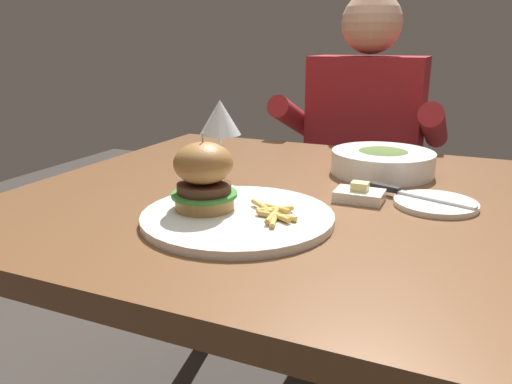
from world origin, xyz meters
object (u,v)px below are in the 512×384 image
(table_knife, at_px, (410,193))
(diner_person, at_px, (362,182))
(bread_plate, at_px, (436,204))
(main_plate, at_px, (238,217))
(burger_sandwich, at_px, (204,176))
(wine_glass, at_px, (220,121))
(butter_dish, at_px, (359,194))
(soup_bowl, at_px, (382,161))

(table_knife, bearing_deg, diner_person, 108.07)
(bread_plate, bearing_deg, main_plate, -144.23)
(burger_sandwich, xyz_separation_m, table_knife, (0.31, 0.23, -0.06))
(wine_glass, xyz_separation_m, diner_person, (0.12, 0.81, -0.32))
(bread_plate, relative_size, table_knife, 0.75)
(main_plate, bearing_deg, butter_dish, 49.83)
(table_knife, bearing_deg, butter_dish, -156.26)
(main_plate, relative_size, burger_sandwich, 2.48)
(bread_plate, relative_size, diner_person, 0.13)
(soup_bowl, height_order, diner_person, diner_person)
(main_plate, height_order, burger_sandwich, burger_sandwich)
(table_knife, xyz_separation_m, butter_dish, (-0.09, -0.04, -0.00))
(main_plate, distance_m, burger_sandwich, 0.09)
(diner_person, bearing_deg, butter_dish, -78.93)
(burger_sandwich, height_order, bread_plate, burger_sandwich)
(burger_sandwich, distance_m, table_knife, 0.39)
(burger_sandwich, bearing_deg, bread_plate, 30.97)
(main_plate, bearing_deg, bread_plate, 35.77)
(wine_glass, xyz_separation_m, bread_plate, (0.40, 0.07, -0.13))
(wine_glass, height_order, table_knife, wine_glass)
(table_knife, distance_m, soup_bowl, 0.20)
(butter_dish, xyz_separation_m, soup_bowl, (0.00, 0.22, 0.02))
(wine_glass, xyz_separation_m, butter_dish, (0.26, 0.05, -0.13))
(bread_plate, bearing_deg, wine_glass, -169.89)
(butter_dish, height_order, diner_person, diner_person)
(main_plate, height_order, bread_plate, main_plate)
(soup_bowl, bearing_deg, burger_sandwich, -118.67)
(butter_dish, relative_size, soup_bowl, 0.39)
(soup_bowl, bearing_deg, bread_plate, -56.37)
(wine_glass, bearing_deg, butter_dish, 10.58)
(wine_glass, relative_size, diner_person, 0.15)
(main_plate, xyz_separation_m, burger_sandwich, (-0.06, -0.00, 0.06))
(main_plate, bearing_deg, burger_sandwich, -178.71)
(burger_sandwich, relative_size, wine_glass, 0.71)
(burger_sandwich, xyz_separation_m, butter_dish, (0.22, 0.19, -0.06))
(main_plate, xyz_separation_m, soup_bowl, (0.16, 0.41, 0.02))
(wine_glass, relative_size, bread_plate, 1.22)
(main_plate, height_order, soup_bowl, soup_bowl)
(main_plate, relative_size, bread_plate, 2.16)
(bread_plate, relative_size, butter_dish, 1.67)
(burger_sandwich, relative_size, diner_person, 0.11)
(diner_person, bearing_deg, main_plate, -90.76)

